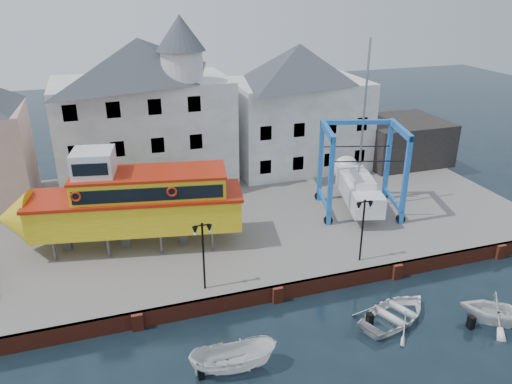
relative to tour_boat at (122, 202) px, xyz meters
name	(u,v)px	position (x,y,z in m)	size (l,w,h in m)	color
ground	(277,301)	(7.83, -7.69, -4.18)	(140.00, 140.00, 0.00)	black
hardstanding	(228,216)	(7.83, 3.31, -3.68)	(44.00, 22.00, 1.00)	slate
quay_wall	(277,293)	(7.83, -7.59, -3.68)	(44.00, 0.47, 1.00)	maroon
building_white_main	(145,112)	(2.96, 10.70, 3.17)	(14.00, 8.30, 14.00)	#BBBBB8
building_white_right	(298,107)	(16.83, 11.30, 2.42)	(12.00, 8.00, 11.20)	#BBBBB8
shed_dark	(400,140)	(26.83, 9.31, -1.18)	(8.00, 7.00, 4.00)	black
lamp_post_left	(203,239)	(3.83, -6.49, 0.00)	(1.12, 0.32, 4.20)	black
lamp_post_right	(364,215)	(13.83, -6.49, 0.00)	(1.12, 0.32, 4.20)	black
tour_boat	(122,202)	(0.00, 0.00, 0.00)	(15.88, 6.45, 6.74)	#59595E
travel_lift	(357,181)	(17.47, 0.80, -1.04)	(6.99, 8.72, 12.77)	#2346B6
motorboat_a	(234,370)	(3.88, -12.28, -4.18)	(1.59, 4.23, 1.63)	white
motorboat_b	(395,319)	(13.44, -11.31, -4.18)	(3.45, 4.83, 1.00)	white
motorboat_c	(494,322)	(18.48, -13.24, -4.18)	(3.24, 3.75, 1.98)	white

